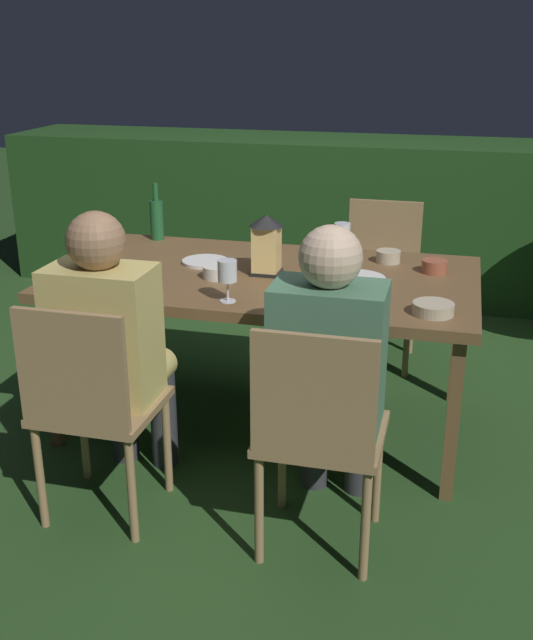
# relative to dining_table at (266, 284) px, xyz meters

# --- Properties ---
(ground_plane) EXTENTS (16.00, 16.00, 0.00)m
(ground_plane) POSITION_rel_dining_table_xyz_m (0.00, 0.00, -0.68)
(ground_plane) COLOR #26471E
(dining_table) EXTENTS (1.83, 1.03, 0.73)m
(dining_table) POSITION_rel_dining_table_xyz_m (0.00, 0.00, 0.00)
(dining_table) COLOR brown
(dining_table) RESTS_ON ground
(chair_side_left_b) EXTENTS (0.42, 0.40, 0.87)m
(chair_side_left_b) POSITION_rel_dining_table_xyz_m (0.41, -0.91, -0.19)
(chair_side_left_b) COLOR #9E7A51
(chair_side_left_b) RESTS_ON ground
(person_in_green) EXTENTS (0.38, 0.47, 1.15)m
(person_in_green) POSITION_rel_dining_table_xyz_m (0.41, -0.71, -0.04)
(person_in_green) COLOR #4C7A5B
(person_in_green) RESTS_ON ground
(chair_side_left_a) EXTENTS (0.42, 0.40, 0.87)m
(chair_side_left_a) POSITION_rel_dining_table_xyz_m (-0.41, -0.91, -0.19)
(chair_side_left_a) COLOR #9E7A51
(chair_side_left_a) RESTS_ON ground
(person_in_mustard) EXTENTS (0.38, 0.47, 1.15)m
(person_in_mustard) POSITION_rel_dining_table_xyz_m (-0.41, -0.71, -0.04)
(person_in_mustard) COLOR tan
(person_in_mustard) RESTS_ON ground
(chair_side_right_b) EXTENTS (0.42, 0.40, 0.87)m
(chair_side_right_b) POSITION_rel_dining_table_xyz_m (0.41, 0.91, -0.19)
(chair_side_right_b) COLOR #9E7A51
(chair_side_right_b) RESTS_ON ground
(lantern_centerpiece) EXTENTS (0.15, 0.15, 0.27)m
(lantern_centerpiece) POSITION_rel_dining_table_xyz_m (-0.00, -0.00, 0.20)
(lantern_centerpiece) COLOR black
(lantern_centerpiece) RESTS_ON dining_table
(green_bottle_on_table) EXTENTS (0.07, 0.07, 0.29)m
(green_bottle_on_table) POSITION_rel_dining_table_xyz_m (-0.69, 0.45, 0.16)
(green_bottle_on_table) COLOR #1E5B2D
(green_bottle_on_table) RESTS_ON dining_table
(wine_glass_a) EXTENTS (0.08, 0.08, 0.17)m
(wine_glass_a) POSITION_rel_dining_table_xyz_m (0.28, 0.33, 0.17)
(wine_glass_a) COLOR silver
(wine_glass_a) RESTS_ON dining_table
(wine_glass_b) EXTENTS (0.08, 0.08, 0.17)m
(wine_glass_b) POSITION_rel_dining_table_xyz_m (-0.06, -0.40, 0.17)
(wine_glass_b) COLOR silver
(wine_glass_b) RESTS_ON dining_table
(wine_glass_c) EXTENTS (0.08, 0.08, 0.17)m
(wine_glass_c) POSITION_rel_dining_table_xyz_m (-0.74, -0.25, 0.17)
(wine_glass_c) COLOR silver
(wine_glass_c) RESTS_ON dining_table
(plate_a) EXTENTS (0.21, 0.21, 0.01)m
(plate_a) POSITION_rel_dining_table_xyz_m (-0.32, 0.09, 0.06)
(plate_a) COLOR white
(plate_a) RESTS_ON dining_table
(plate_b) EXTENTS (0.25, 0.25, 0.01)m
(plate_b) POSITION_rel_dining_table_xyz_m (0.40, -0.00, 0.06)
(plate_b) COLOR white
(plate_b) RESTS_ON dining_table
(plate_c) EXTENTS (0.20, 0.20, 0.01)m
(plate_c) POSITION_rel_dining_table_xyz_m (0.19, -0.23, 0.06)
(plate_c) COLOR white
(plate_c) RESTS_ON dining_table
(bowl_olives) EXTENTS (0.11, 0.11, 0.06)m
(bowl_olives) POSITION_rel_dining_table_xyz_m (0.72, 0.20, 0.08)
(bowl_olives) COLOR #9E5138
(bowl_olives) RESTS_ON dining_table
(bowl_bread) EXTENTS (0.16, 0.16, 0.04)m
(bowl_bread) POSITION_rel_dining_table_xyz_m (0.74, -0.35, 0.07)
(bowl_bread) COLOR #BCAD8E
(bowl_bread) RESTS_ON dining_table
(bowl_salad) EXTENTS (0.13, 0.13, 0.05)m
(bowl_salad) POSITION_rel_dining_table_xyz_m (-0.19, -0.11, 0.08)
(bowl_salad) COLOR silver
(bowl_salad) RESTS_ON dining_table
(bowl_dip) EXTENTS (0.11, 0.11, 0.06)m
(bowl_dip) POSITION_rel_dining_table_xyz_m (0.50, 0.32, 0.08)
(bowl_dip) COLOR #BCAD8E
(bowl_dip) RESTS_ON dining_table
(hedge_backdrop) EXTENTS (4.73, 0.75, 1.05)m
(hedge_backdrop) POSITION_rel_dining_table_xyz_m (0.00, 2.13, -0.15)
(hedge_backdrop) COLOR #1E4219
(hedge_backdrop) RESTS_ON ground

